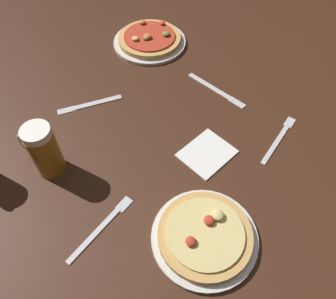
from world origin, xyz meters
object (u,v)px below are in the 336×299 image
Objects in this scene: beer_mug_amber at (43,150)px; fork_left at (279,138)px; fork_spare at (102,226)px; knife_spare at (216,90)px; pizza_plate_far at (150,40)px; pizza_plate_near at (205,236)px; napkin_folded at (207,153)px; knife_right at (89,104)px.

fork_left is at bearing 43.58° from beer_mug_amber.
knife_spare is (-0.01, 0.61, 0.00)m from fork_spare.
fork_left is (0.62, -0.17, -0.01)m from pizza_plate_far.
pizza_plate_near is 1.20× the size of fork_left.
pizza_plate_far is 0.64m from fork_left.
napkin_folded is (-0.13, 0.23, -0.01)m from pizza_plate_near.
napkin_folded is (0.46, -0.34, -0.01)m from pizza_plate_far.
pizza_plate_far is 1.92× the size of napkin_folded.
pizza_plate_near is 0.48m from beer_mug_amber.
fork_spare is 0.61m from knife_spare.
knife_right is at bearing -159.09° from fork_left.
fork_left is 0.28m from knife_spare.
napkin_folded is 0.67× the size of fork_spare.
fork_spare is (-0.23, -0.12, -0.01)m from pizza_plate_near.
beer_mug_amber is 0.69m from fork_left.
pizza_plate_near is 0.26m from fork_spare.
pizza_plate_far reaches higher than napkin_folded.
knife_right and fork_spare have the same top height.
pizza_plate_near is at bearing -60.82° from napkin_folded.
fork_spare and knife_spare have the same top height.
beer_mug_amber is at bearing -112.63° from knife_spare.
knife_spare is at bearing 91.06° from fork_spare.
knife_right is at bearing 108.55° from beer_mug_amber.
napkin_folded is 0.37m from fork_spare.
beer_mug_amber is 0.70× the size of knife_spare.
fork_left is at bearing 20.91° from knife_right.
knife_spare is (-0.11, 0.25, -0.00)m from napkin_folded.
napkin_folded is 0.43m from knife_right.
knife_spare is at bearing 116.46° from pizza_plate_near.
pizza_plate_far reaches higher than knife_right.
fork_left is 0.62m from knife_right.
beer_mug_amber reaches higher than napkin_folded.
pizza_plate_near is at bearing -93.48° from fork_left.
knife_right is at bearing -173.75° from napkin_folded.
pizza_plate_near is 1.57× the size of beer_mug_amber.
pizza_plate_far is 0.39m from knife_right.
fork_left is (0.50, 0.47, -0.08)m from beer_mug_amber.
pizza_plate_near reaches higher than fork_left.
pizza_plate_near is at bearing -63.54° from knife_spare.
pizza_plate_far is at bearing 117.58° from fork_spare.
pizza_plate_far is at bearing 164.81° from fork_left.
beer_mug_amber is 0.46m from napkin_folded.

